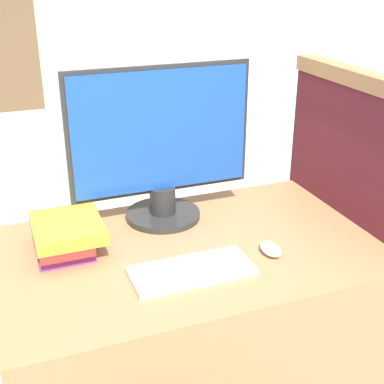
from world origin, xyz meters
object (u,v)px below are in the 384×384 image
at_px(monitor, 161,146).
at_px(mouse, 271,249).
at_px(keyboard, 192,271).
at_px(book_stack, 65,235).

relative_size(monitor, mouse, 6.82).
distance_m(monitor, mouse, 0.47).
height_order(monitor, keyboard, monitor).
relative_size(keyboard, book_stack, 1.48).
xyz_separation_m(monitor, keyboard, (-0.03, -0.36, -0.24)).
bearing_deg(book_stack, keyboard, -39.50).
bearing_deg(monitor, keyboard, -95.51).
height_order(monitor, book_stack, monitor).
height_order(keyboard, mouse, mouse).
bearing_deg(keyboard, mouse, 3.81).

